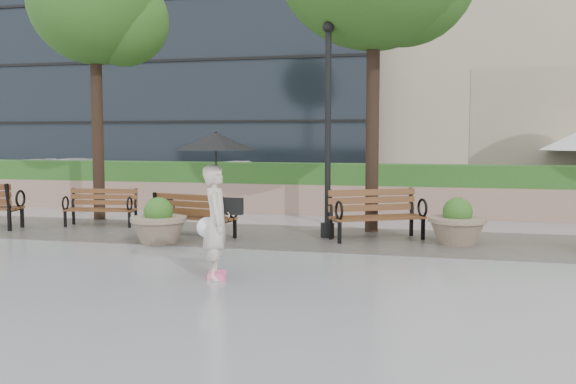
% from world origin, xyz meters
% --- Properties ---
extents(ground, '(100.00, 100.00, 0.00)m').
position_xyz_m(ground, '(0.00, 0.00, 0.00)').
color(ground, gray).
rests_on(ground, ground).
extents(cobble_strip, '(28.00, 3.20, 0.01)m').
position_xyz_m(cobble_strip, '(0.00, 3.00, 0.01)').
color(cobble_strip, '#383330').
rests_on(cobble_strip, ground).
extents(hedge_wall, '(24.00, 0.80, 1.35)m').
position_xyz_m(hedge_wall, '(0.00, 7.00, 0.66)').
color(hedge_wall, '#906A5D').
rests_on(hedge_wall, ground).
extents(asphalt_street, '(40.00, 7.00, 0.00)m').
position_xyz_m(asphalt_street, '(0.00, 11.00, 0.00)').
color(asphalt_street, black).
rests_on(asphalt_street, ground).
extents(bench_1, '(1.66, 0.85, 0.85)m').
position_xyz_m(bench_1, '(-3.83, 3.49, 0.25)').
color(bench_1, brown).
rests_on(bench_1, ground).
extents(bench_2, '(1.79, 1.05, 0.91)m').
position_xyz_m(bench_2, '(-1.11, 2.47, 0.27)').
color(bench_2, brown).
rests_on(bench_2, ground).
extents(bench_3, '(1.97, 1.54, 1.00)m').
position_xyz_m(bench_3, '(2.53, 3.05, 0.30)').
color(bench_3, brown).
rests_on(bench_3, ground).
extents(planter_left, '(1.07, 1.07, 0.90)m').
position_xyz_m(planter_left, '(-1.51, 1.61, 0.35)').
color(planter_left, '#7F6B56').
rests_on(planter_left, ground).
extents(planter_right, '(1.08, 1.08, 0.91)m').
position_xyz_m(planter_right, '(4.08, 2.85, 0.36)').
color(planter_right, '#7F6B56').
rests_on(planter_right, ground).
extents(lamppost, '(0.28, 0.28, 4.35)m').
position_xyz_m(lamppost, '(1.52, 3.10, 1.92)').
color(lamppost, black).
rests_on(lamppost, ground).
extents(tree_0, '(3.30, 3.17, 6.97)m').
position_xyz_m(tree_0, '(-4.34, 4.65, 5.23)').
color(tree_0, black).
rests_on(tree_0, ground).
extents(car_left, '(4.75, 2.43, 1.32)m').
position_xyz_m(car_left, '(-7.94, 9.74, 0.66)').
color(car_left, silver).
rests_on(car_left, ground).
extents(car_right, '(3.96, 1.97, 1.25)m').
position_xyz_m(car_right, '(-2.53, 10.03, 0.62)').
color(car_right, silver).
rests_on(car_right, ground).
extents(pedestrian, '(1.15, 1.15, 2.11)m').
position_xyz_m(pedestrian, '(0.61, -0.94, 1.29)').
color(pedestrian, beige).
rests_on(pedestrian, ground).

